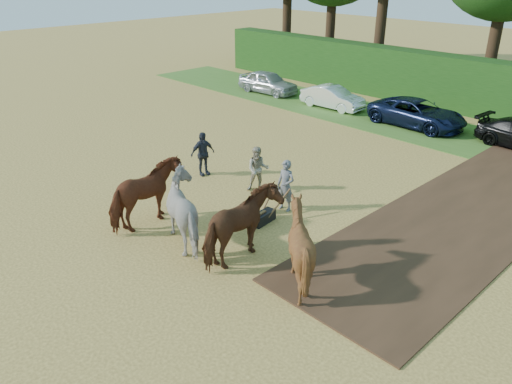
{
  "coord_description": "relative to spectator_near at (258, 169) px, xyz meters",
  "views": [
    {
      "loc": [
        7.37,
        -9.16,
        7.82
      ],
      "look_at": [
        -2.59,
        0.41,
        1.4
      ],
      "focal_mm": 35.0,
      "sensor_mm": 36.0,
      "label": 1
    }
  ],
  "objects": [
    {
      "name": "spectator_near",
      "position": [
        0.0,
        0.0,
        0.0
      ],
      "size": [
        1.04,
        1.05,
        1.71
      ],
      "primitive_type": "imported",
      "rotation": [
        0.0,
        0.0,
        0.8
      ],
      "color": "beige",
      "rests_on": "ground"
    },
    {
      "name": "plough_team",
      "position": [
        2.23,
        -3.76,
        0.21
      ],
      "size": [
        7.15,
        5.6,
        2.16
      ],
      "color": "brown",
      "rests_on": "ground"
    },
    {
      "name": "spectator_far",
      "position": [
        -2.62,
        -0.51,
        0.03
      ],
      "size": [
        0.6,
        1.1,
        1.78
      ],
      "primitive_type": "imported",
      "rotation": [
        0.0,
        0.0,
        1.41
      ],
      "color": "#23272F",
      "rests_on": "ground"
    },
    {
      "name": "ground",
      "position": [
        4.82,
        -2.65,
        -0.86
      ],
      "size": [
        120.0,
        120.0,
        0.0
      ],
      "primitive_type": "plane",
      "color": "gold",
      "rests_on": "ground"
    },
    {
      "name": "grass_verge",
      "position": [
        4.82,
        11.35,
        -0.84
      ],
      "size": [
        50.0,
        5.0,
        0.03
      ],
      "primitive_type": "cube",
      "color": "#38601E",
      "rests_on": "ground"
    },
    {
      "name": "earth_strip",
      "position": [
        6.32,
        4.35,
        -0.83
      ],
      "size": [
        4.5,
        17.0,
        0.05
      ],
      "primitive_type": "cube",
      "color": "#472D1C",
      "rests_on": "ground"
    }
  ]
}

